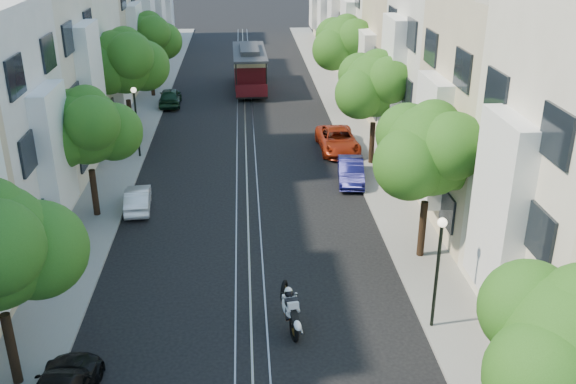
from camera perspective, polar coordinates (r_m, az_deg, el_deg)
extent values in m
plane|color=black|center=(44.36, -3.82, 5.95)|extent=(200.00, 200.00, 0.00)
cube|color=gray|center=(44.93, 5.51, 6.20)|extent=(2.50, 80.00, 0.12)
cube|color=gray|center=(44.93, -13.15, 5.68)|extent=(2.50, 80.00, 0.12)
cube|color=gray|center=(44.36, -4.54, 5.94)|extent=(0.06, 80.00, 0.02)
cube|color=gray|center=(44.36, -3.82, 5.96)|extent=(0.06, 80.00, 0.02)
cube|color=gray|center=(44.36, -3.11, 5.98)|extent=(0.06, 80.00, 0.02)
cube|color=tan|center=(44.36, -3.82, 5.95)|extent=(0.08, 80.00, 0.01)
cube|color=white|center=(21.88, 18.44, -1.26)|extent=(0.90, 3.04, 6.05)
cube|color=beige|center=(30.10, 19.82, 6.01)|extent=(7.00, 8.00, 10.00)
cube|color=white|center=(29.03, 12.69, 4.57)|extent=(0.90, 3.04, 5.50)
cube|color=silver|center=(37.08, 15.29, 11.28)|extent=(7.00, 8.00, 12.00)
cube|color=white|center=(36.24, 9.35, 9.96)|extent=(0.90, 3.04, 6.60)
cube|color=#C6B28C|center=(44.86, 11.86, 11.65)|extent=(7.00, 8.00, 9.00)
cube|color=white|center=(44.14, 6.94, 10.83)|extent=(0.90, 3.04, 4.95)
cube|color=white|center=(52.35, 9.61, 14.30)|extent=(7.00, 8.00, 10.50)
cube|color=white|center=(51.75, 5.34, 13.47)|extent=(0.90, 3.04, 5.78)
cube|color=beige|center=(60.01, 7.88, 16.03)|extent=(7.00, 8.00, 11.50)
cube|color=white|center=(59.49, 4.12, 15.22)|extent=(0.90, 3.04, 6.32)
cube|color=silver|center=(67.93, 6.47, 16.09)|extent=(7.00, 8.00, 9.50)
cube|color=white|center=(67.46, 3.14, 15.50)|extent=(0.90, 3.04, 5.23)
cube|color=white|center=(75.32, 2.38, 16.51)|extent=(0.90, 3.04, 5.50)
cube|color=white|center=(29.05, -20.18, 3.51)|extent=(0.90, 3.04, 5.39)
cube|color=beige|center=(37.10, -23.14, 10.05)|extent=(7.00, 8.00, 11.76)
cube|color=white|center=(36.25, -17.16, 9.07)|extent=(0.90, 3.04, 6.47)
cube|color=silver|center=(44.87, -19.77, 10.67)|extent=(7.00, 8.00, 8.82)
cube|color=white|center=(44.15, -14.82, 10.13)|extent=(0.90, 3.04, 4.85)
cube|color=beige|center=(52.36, -17.69, 13.43)|extent=(7.00, 8.00, 10.29)
cube|color=white|center=(51.76, -13.38, 12.85)|extent=(0.90, 3.04, 5.66)
cube|color=silver|center=(60.02, -16.07, 15.26)|extent=(7.00, 8.00, 11.27)
cube|color=white|center=(59.50, -12.28, 14.67)|extent=(0.90, 3.04, 6.20)
cube|color=#C6B28C|center=(67.94, -14.67, 15.43)|extent=(7.00, 8.00, 9.31)
cube|color=white|center=(67.47, -11.33, 15.03)|extent=(0.90, 3.04, 5.12)
cube|color=white|center=(75.32, -10.64, 16.08)|extent=(0.90, 3.04, 5.39)
sphere|color=#224B12|center=(16.08, 24.09, -12.31)|extent=(3.38, 3.38, 3.38)
sphere|color=#224B12|center=(15.35, 21.83, -15.13)|extent=(2.64, 2.64, 2.64)
cylinder|color=black|center=(27.19, 11.84, -3.22)|extent=(0.30, 0.30, 2.45)
sphere|color=#224B12|center=(25.84, 12.47, 3.67)|extent=(3.64, 3.64, 3.64)
sphere|color=#224B12|center=(26.75, 14.38, 3.25)|extent=(2.91, 2.91, 2.91)
sphere|color=#224B12|center=(25.06, 10.75, 2.45)|extent=(2.84, 2.84, 2.84)
sphere|color=#224B12|center=(25.68, 12.80, 5.63)|extent=(2.18, 2.18, 2.18)
cylinder|color=black|center=(37.06, 7.46, 4.36)|extent=(0.30, 0.30, 2.38)
sphere|color=#224B12|center=(36.11, 7.75, 9.41)|extent=(3.54, 3.54, 3.54)
sphere|color=#224B12|center=(36.92, 9.25, 8.99)|extent=(2.83, 2.83, 2.83)
sphere|color=#224B12|center=(35.34, 6.41, 8.67)|extent=(2.76, 2.76, 2.76)
sphere|color=#224B12|center=(36.02, 7.95, 10.84)|extent=(2.12, 2.12, 2.12)
cylinder|color=black|center=(47.41, 4.94, 8.80)|extent=(0.30, 0.30, 2.52)
sphere|color=#224B12|center=(46.64, 5.09, 13.04)|extent=(3.74, 3.74, 3.74)
sphere|color=#224B12|center=(47.38, 6.33, 12.66)|extent=(3.00, 3.00, 3.00)
sphere|color=#224B12|center=(45.88, 4.01, 12.52)|extent=(2.92, 2.92, 2.92)
sphere|color=#224B12|center=(46.60, 5.24, 14.15)|extent=(2.25, 2.25, 2.25)
cylinder|color=black|center=(21.48, -23.35, -12.67)|extent=(0.30, 0.30, 2.45)
sphere|color=#224B12|center=(19.98, -21.33, -4.79)|extent=(2.91, 2.91, 2.91)
cylinder|color=black|center=(31.60, -16.82, -0.03)|extent=(0.30, 0.30, 2.27)
sphere|color=#224B12|center=(30.52, -17.52, 5.51)|extent=(3.38, 3.38, 3.38)
sphere|color=#224B12|center=(30.86, -15.24, 5.20)|extent=(2.70, 2.70, 2.70)
sphere|color=#224B12|center=(30.20, -19.48, 4.47)|extent=(2.64, 2.64, 2.64)
sphere|color=#224B12|center=(30.34, -17.50, 7.20)|extent=(2.03, 2.03, 2.03)
cylinder|color=black|center=(41.69, -13.84, 6.22)|extent=(0.30, 0.30, 2.62)
sphere|color=#224B12|center=(40.79, -14.35, 11.20)|extent=(3.90, 3.90, 3.90)
sphere|color=#224B12|center=(41.17, -12.64, 10.90)|extent=(3.12, 3.12, 3.12)
sphere|color=#224B12|center=(40.36, -15.81, 10.48)|extent=(3.04, 3.04, 3.04)
sphere|color=#224B12|center=(40.70, -14.31, 12.47)|extent=(2.34, 2.34, 2.34)
cylinder|color=black|center=(52.22, -11.98, 9.68)|extent=(0.30, 0.30, 2.38)
sphere|color=#224B12|center=(51.55, -12.30, 13.31)|extent=(3.54, 3.54, 3.54)
sphere|color=#224B12|center=(51.96, -10.95, 13.04)|extent=(2.83, 2.83, 2.83)
sphere|color=#224B12|center=(51.06, -13.45, 12.77)|extent=(2.76, 2.76, 2.76)
sphere|color=#224B12|center=(51.49, -12.25, 14.32)|extent=(2.12, 2.12, 2.12)
cylinder|color=black|center=(22.38, 13.08, -7.26)|extent=(0.12, 0.12, 4.00)
sphere|color=#FFF2CC|center=(21.45, 13.56, -2.65)|extent=(0.32, 0.32, 0.32)
cylinder|color=black|center=(38.51, -13.29, 5.93)|extent=(0.12, 0.12, 4.00)
sphere|color=#FFF2CC|center=(37.98, -13.57, 8.80)|extent=(0.32, 0.32, 0.32)
torus|color=black|center=(22.29, 0.56, -12.15)|extent=(0.31, 0.87, 0.86)
torus|color=black|center=(23.07, -0.35, -8.81)|extent=(0.35, 0.84, 0.83)
ellipsoid|color=white|center=(22.52, 0.12, -10.09)|extent=(0.70, 1.23, 0.96)
ellipsoid|color=white|center=(22.17, 0.30, -9.94)|extent=(0.53, 0.70, 0.55)
cube|color=black|center=(21.89, 0.62, -11.05)|extent=(0.35, 0.64, 0.38)
cube|color=silver|center=(22.10, 0.32, -9.84)|extent=(0.48, 0.70, 0.33)
sphere|color=black|center=(22.32, 0.08, -9.03)|extent=(0.30, 0.30, 0.30)
cube|color=black|center=(53.69, -3.39, 9.59)|extent=(2.56, 8.41, 0.31)
cube|color=#4D0C11|center=(53.41, -3.42, 10.90)|extent=(2.61, 5.28, 2.51)
cube|color=beige|center=(53.21, -3.44, 11.89)|extent=(2.66, 5.33, 0.63)
cube|color=#2D2D30|center=(53.13, -3.46, 12.33)|extent=(2.77, 8.42, 0.19)
cube|color=#2D2D30|center=(53.08, -3.46, 12.61)|extent=(1.55, 4.74, 0.37)
imported|color=#0D0E41|center=(34.66, 5.61, 1.87)|extent=(1.73, 3.92, 1.25)
imported|color=maroon|center=(39.27, 4.45, 4.62)|extent=(2.38, 4.93, 1.35)
imported|color=white|center=(32.16, -13.21, -0.59)|extent=(1.47, 3.43, 1.10)
imported|color=black|center=(49.62, -10.45, 8.32)|extent=(1.71, 3.97, 1.34)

